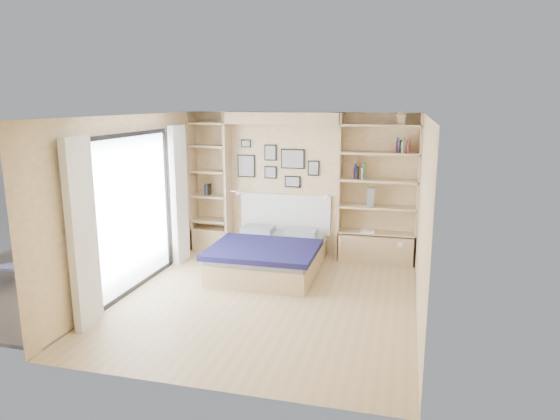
# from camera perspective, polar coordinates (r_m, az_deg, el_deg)

# --- Properties ---
(ground) EXTENTS (4.50, 4.50, 0.00)m
(ground) POSITION_cam_1_polar(r_m,az_deg,el_deg) (6.99, -1.53, -10.21)
(ground) COLOR tan
(ground) RESTS_ON ground
(room_shell) EXTENTS (4.50, 4.50, 4.50)m
(room_shell) POSITION_cam_1_polar(r_m,az_deg,el_deg) (8.19, -1.27, 1.03)
(room_shell) COLOR beige
(room_shell) RESTS_ON ground
(bed) EXTENTS (1.63, 2.08, 1.07)m
(bed) POSITION_cam_1_polar(r_m,az_deg,el_deg) (8.04, -1.20, -5.15)
(bed) COLOR tan
(bed) RESTS_ON ground
(photo_gallery) EXTENTS (1.48, 0.02, 0.82)m
(photo_gallery) POSITION_cam_1_polar(r_m,az_deg,el_deg) (8.79, -0.47, 5.30)
(photo_gallery) COLOR black
(photo_gallery) RESTS_ON ground
(reading_lamps) EXTENTS (1.92, 0.12, 0.15)m
(reading_lamps) POSITION_cam_1_polar(r_m,az_deg,el_deg) (8.62, 0.13, 1.76)
(reading_lamps) COLOR silver
(reading_lamps) RESTS_ON ground
(shelf_decor) EXTENTS (3.52, 0.23, 2.03)m
(shelf_decor) POSITION_cam_1_polar(r_m,az_deg,el_deg) (8.37, 9.46, 5.38)
(shelf_decor) COLOR #A51E1E
(shelf_decor) RESTS_ON ground
(deck) EXTENTS (3.20, 4.00, 0.05)m
(deck) POSITION_cam_1_polar(r_m,az_deg,el_deg) (8.64, -25.35, -6.98)
(deck) COLOR #716153
(deck) RESTS_ON ground
(deck_chair) EXTENTS (0.53, 0.88, 0.88)m
(deck_chair) POSITION_cam_1_polar(r_m,az_deg,el_deg) (8.42, -27.20, -4.63)
(deck_chair) COLOR tan
(deck_chair) RESTS_ON ground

